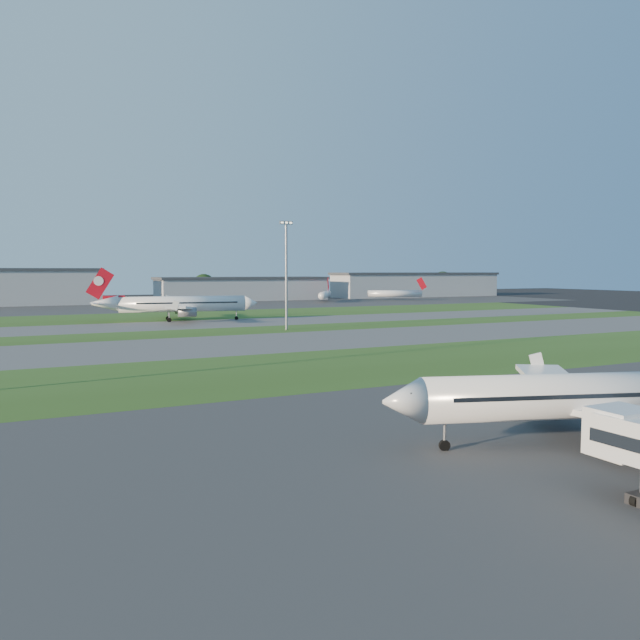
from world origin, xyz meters
TOP-DOWN VIEW (x-y plane):
  - grass_strip_a at (0.00, 52.00)m, footprint 300.00×34.00m
  - taxiway_a at (0.00, 85.00)m, footprint 300.00×32.00m
  - grass_strip_b at (0.00, 110.00)m, footprint 300.00×18.00m
  - taxiway_b at (0.00, 132.00)m, footprint 300.00×26.00m
  - grass_strip_c at (0.00, 165.00)m, footprint 300.00×40.00m
  - apron_far at (0.00, 225.00)m, footprint 400.00×80.00m
  - airliner_parked at (-1.26, 5.95)m, footprint 34.64×29.21m
  - airliner_taxiing at (-1.28, 144.49)m, footprint 42.59×35.85m
  - mini_jet_near at (84.17, 225.23)m, footprint 17.12×24.88m
  - mini_jet_far at (120.49, 222.75)m, footprint 27.30×12.34m
  - light_mast_centre at (15.00, 108.00)m, footprint 3.20×0.70m
  - hangar_west at (-45.00, 255.00)m, footprint 71.40×23.00m
  - hangar_east at (55.00, 255.00)m, footprint 81.60×23.00m
  - hangar_far_east at (155.00, 255.00)m, footprint 96.90×23.00m
  - tree_mid_west at (-20.00, 266.00)m, footprint 9.90×9.90m
  - tree_mid_east at (40.00, 269.00)m, footprint 11.55×11.55m
  - tree_east at (115.00, 267.00)m, footprint 10.45×10.45m
  - tree_far_east at (185.00, 271.00)m, footprint 12.65×12.65m

SIDE VIEW (x-z plane):
  - grass_strip_a at x=0.00m, z-range 0.00..0.01m
  - taxiway_a at x=0.00m, z-range 0.00..0.01m
  - grass_strip_b at x=0.00m, z-range 0.00..0.01m
  - taxiway_b at x=0.00m, z-range 0.00..0.01m
  - grass_strip_c at x=0.00m, z-range 0.00..0.01m
  - apron_far at x=0.00m, z-range 0.00..0.01m
  - mini_jet_near at x=84.17m, z-range -1.46..8.02m
  - mini_jet_far at x=120.49m, z-range -1.46..8.02m
  - airliner_parked at x=-1.26m, z-range -1.66..9.51m
  - airliner_taxiing at x=-1.28m, z-range -1.99..11.38m
  - hangar_east at x=55.00m, z-range 0.04..11.24m
  - tree_mid_west at x=-20.00m, z-range 0.44..11.24m
  - tree_east at x=115.00m, z-range 0.46..11.86m
  - hangar_far_east at x=155.00m, z-range 0.04..13.24m
  - tree_mid_east at x=40.00m, z-range 0.51..13.11m
  - tree_far_east at x=185.00m, z-range 0.56..14.36m
  - hangar_west at x=-45.00m, z-range 0.04..15.24m
  - light_mast_centre at x=15.00m, z-range 1.91..27.71m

